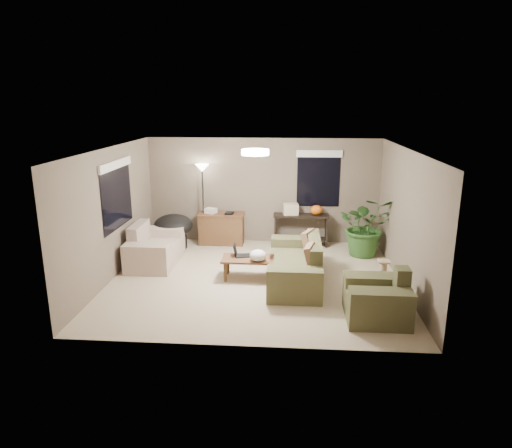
# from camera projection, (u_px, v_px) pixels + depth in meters

# --- Properties ---
(room_shell) EXTENTS (5.50, 5.50, 5.50)m
(room_shell) POSITION_uv_depth(u_px,v_px,m) (255.00, 216.00, 8.49)
(room_shell) COLOR #C2B490
(room_shell) RESTS_ON ground
(main_sofa) EXTENTS (0.95, 2.20, 0.85)m
(main_sofa) POSITION_uv_depth(u_px,v_px,m) (297.00, 267.00, 8.63)
(main_sofa) COLOR #4E4C2E
(main_sofa) RESTS_ON ground
(throw_pillows) EXTENTS (0.39, 1.40, 0.47)m
(throw_pillows) POSITION_uv_depth(u_px,v_px,m) (311.00, 249.00, 8.52)
(throw_pillows) COLOR #8C7251
(throw_pillows) RESTS_ON main_sofa
(loveseat) EXTENTS (0.90, 1.60, 0.85)m
(loveseat) POSITION_uv_depth(u_px,v_px,m) (154.00, 249.00, 9.64)
(loveseat) COLOR beige
(loveseat) RESTS_ON ground
(armchair) EXTENTS (0.95, 1.00, 0.85)m
(armchair) POSITION_uv_depth(u_px,v_px,m) (378.00, 300.00, 7.17)
(armchair) COLOR #4C4C2E
(armchair) RESTS_ON ground
(coffee_table) EXTENTS (1.00, 0.55, 0.42)m
(coffee_table) POSITION_uv_depth(u_px,v_px,m) (248.00, 261.00, 8.75)
(coffee_table) COLOR brown
(coffee_table) RESTS_ON ground
(laptop) EXTENTS (0.38, 0.30, 0.24)m
(laptop) POSITION_uv_depth(u_px,v_px,m) (240.00, 253.00, 8.83)
(laptop) COLOR black
(laptop) RESTS_ON coffee_table
(plastic_bag) EXTENTS (0.32, 0.29, 0.22)m
(plastic_bag) POSITION_uv_depth(u_px,v_px,m) (258.00, 255.00, 8.55)
(plastic_bag) COLOR white
(plastic_bag) RESTS_ON coffee_table
(desk) EXTENTS (1.10, 0.50, 0.75)m
(desk) POSITION_uv_depth(u_px,v_px,m) (222.00, 228.00, 10.91)
(desk) COLOR brown
(desk) RESTS_ON ground
(desk_papers) EXTENTS (0.70, 0.31, 0.12)m
(desk_papers) POSITION_uv_depth(u_px,v_px,m) (215.00, 211.00, 10.80)
(desk_papers) COLOR silver
(desk_papers) RESTS_ON desk
(console_table) EXTENTS (1.30, 0.40, 0.75)m
(console_table) POSITION_uv_depth(u_px,v_px,m) (301.00, 227.00, 10.78)
(console_table) COLOR black
(console_table) RESTS_ON ground
(pumpkin) EXTENTS (0.28, 0.28, 0.23)m
(pumpkin) POSITION_uv_depth(u_px,v_px,m) (316.00, 210.00, 10.64)
(pumpkin) COLOR orange
(pumpkin) RESTS_ON console_table
(cardboard_box) EXTENTS (0.38, 0.30, 0.26)m
(cardboard_box) POSITION_uv_depth(u_px,v_px,m) (291.00, 209.00, 10.68)
(cardboard_box) COLOR beige
(cardboard_box) RESTS_ON console_table
(papasan_chair) EXTENTS (1.06, 1.06, 0.80)m
(papasan_chair) POSITION_uv_depth(u_px,v_px,m) (173.00, 229.00, 10.57)
(papasan_chair) COLOR black
(papasan_chair) RESTS_ON ground
(floor_lamp) EXTENTS (0.32, 0.32, 1.91)m
(floor_lamp) POSITION_uv_depth(u_px,v_px,m) (202.00, 178.00, 10.65)
(floor_lamp) COLOR black
(floor_lamp) RESTS_ON ground
(ceiling_fixture) EXTENTS (0.50, 0.50, 0.10)m
(ceiling_fixture) POSITION_uv_depth(u_px,v_px,m) (255.00, 152.00, 8.18)
(ceiling_fixture) COLOR white
(ceiling_fixture) RESTS_ON room_shell
(houseplant) EXTENTS (1.22, 1.35, 1.05)m
(houseplant) POSITION_uv_depth(u_px,v_px,m) (366.00, 232.00, 10.06)
(houseplant) COLOR #2D5923
(houseplant) RESTS_ON ground
(cat_scratching_post) EXTENTS (0.32, 0.32, 0.50)m
(cat_scratching_post) POSITION_uv_depth(u_px,v_px,m) (383.00, 275.00, 8.43)
(cat_scratching_post) COLOR tan
(cat_scratching_post) RESTS_ON ground
(window_left) EXTENTS (0.05, 1.56, 1.33)m
(window_left) POSITION_uv_depth(u_px,v_px,m) (116.00, 183.00, 8.84)
(window_left) COLOR black
(window_left) RESTS_ON room_shell
(window_back) EXTENTS (1.06, 0.05, 1.33)m
(window_back) POSITION_uv_depth(u_px,v_px,m) (319.00, 169.00, 10.64)
(window_back) COLOR black
(window_back) RESTS_ON room_shell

